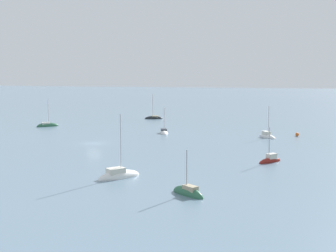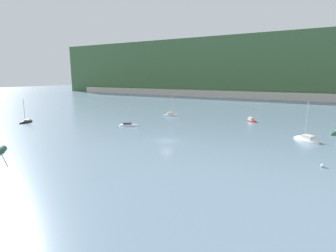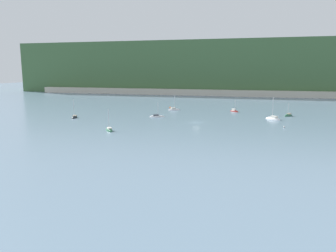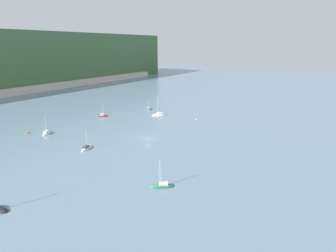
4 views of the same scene
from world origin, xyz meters
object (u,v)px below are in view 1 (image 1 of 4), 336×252
(sailboat_1, at_px, (47,126))
(sailboat_3, at_px, (188,194))
(sailboat_6, at_px, (119,177))
(sailboat_2, at_px, (154,119))
(sailboat_4, at_px, (270,161))
(sailboat_0, at_px, (267,137))
(sailboat_5, at_px, (164,133))
(mooring_buoy_1, at_px, (297,134))

(sailboat_1, distance_m, sailboat_3, 72.33)
(sailboat_3, height_order, sailboat_6, sailboat_6)
(sailboat_2, relative_size, sailboat_4, 1.30)
(sailboat_2, height_order, sailboat_4, sailboat_2)
(sailboat_2, bearing_deg, sailboat_0, 119.53)
(sailboat_3, bearing_deg, sailboat_5, -35.75)
(sailboat_1, height_order, sailboat_4, sailboat_1)
(sailboat_3, distance_m, sailboat_4, 23.16)
(sailboat_4, bearing_deg, sailboat_0, -137.90)
(sailboat_0, xyz_separation_m, sailboat_1, (-6.43, -54.05, -0.06))
(sailboat_4, distance_m, mooring_buoy_1, 30.69)
(sailboat_5, distance_m, mooring_buoy_1, 28.75)
(sailboat_1, xyz_separation_m, sailboat_4, (33.29, 55.44, 0.07))
(sailboat_1, bearing_deg, mooring_buoy_1, -41.63)
(sailboat_1, xyz_separation_m, sailboat_3, (54.90, 47.10, 0.00))
(sailboat_0, xyz_separation_m, mooring_buoy_1, (-3.46, 6.10, 0.25))
(sailboat_0, xyz_separation_m, sailboat_3, (48.47, -6.95, -0.06))
(sailboat_3, distance_m, sailboat_5, 51.91)
(sailboat_1, height_order, mooring_buoy_1, sailboat_1)
(sailboat_0, relative_size, sailboat_4, 1.21)
(sailboat_0, relative_size, sailboat_6, 0.80)
(sailboat_1, distance_m, mooring_buoy_1, 60.22)
(sailboat_3, bearing_deg, sailboat_0, -61.40)
(sailboat_4, xyz_separation_m, sailboat_5, (-27.91, -23.94, -0.06))
(sailboat_2, xyz_separation_m, mooring_buoy_1, (27.30, 39.42, 0.31))
(sailboat_4, bearing_deg, mooring_buoy_1, -149.68)
(sailboat_5, bearing_deg, sailboat_6, -13.74)
(sailboat_6, relative_size, mooring_buoy_1, 12.03)
(sailboat_0, height_order, sailboat_1, sailboat_0)
(sailboat_0, distance_m, sailboat_3, 48.97)
(sailboat_0, height_order, sailboat_4, sailboat_0)
(sailboat_5, xyz_separation_m, mooring_buoy_1, (-2.41, 28.65, 0.30))
(sailboat_5, bearing_deg, mooring_buoy_1, 74.37)
(sailboat_4, xyz_separation_m, sailboat_6, (15.41, -18.85, -0.03))
(sailboat_5, bearing_deg, sailboat_4, 20.18)
(sailboat_2, relative_size, sailboat_5, 1.23)
(sailboat_1, xyz_separation_m, sailboat_6, (48.70, 36.59, 0.04))
(sailboat_6, xyz_separation_m, mooring_buoy_1, (-45.73, 23.56, 0.27))
(sailboat_3, relative_size, sailboat_4, 1.00)
(sailboat_0, relative_size, sailboat_2, 0.93)
(sailboat_3, bearing_deg, sailboat_1, -12.61)
(sailboat_2, xyz_separation_m, sailboat_6, (73.03, 15.86, 0.03))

